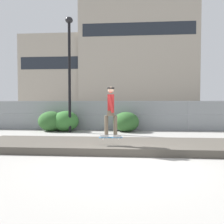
{
  "coord_description": "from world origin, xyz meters",
  "views": [
    {
      "loc": [
        0.13,
        -6.34,
        1.73
      ],
      "look_at": [
        -0.76,
        4.9,
        1.27
      ],
      "focal_mm": 36.15,
      "sensor_mm": 36.0,
      "label": 1
    }
  ],
  "objects_px": {
    "parked_car_near": "(69,115)",
    "shrub_center": "(66,121)",
    "street_lamp": "(69,61)",
    "skateboard": "(111,138)",
    "shrub_left": "(51,121)",
    "skater": "(111,109)",
    "shrub_right": "(126,122)"
  },
  "relations": [
    {
      "from": "parked_car_near",
      "to": "shrub_center",
      "type": "distance_m",
      "value": 3.4
    },
    {
      "from": "street_lamp",
      "to": "skateboard",
      "type": "bearing_deg",
      "value": -61.6
    },
    {
      "from": "skateboard",
      "to": "parked_car_near",
      "type": "relative_size",
      "value": 0.18
    },
    {
      "from": "shrub_left",
      "to": "skateboard",
      "type": "bearing_deg",
      "value": -54.05
    },
    {
      "from": "skater",
      "to": "shrub_left",
      "type": "height_order",
      "value": "skater"
    },
    {
      "from": "skateboard",
      "to": "skater",
      "type": "height_order",
      "value": "skater"
    },
    {
      "from": "shrub_left",
      "to": "shrub_center",
      "type": "bearing_deg",
      "value": 1.35
    },
    {
      "from": "parked_car_near",
      "to": "shrub_center",
      "type": "bearing_deg",
      "value": -77.79
    },
    {
      "from": "street_lamp",
      "to": "parked_car_near",
      "type": "height_order",
      "value": "street_lamp"
    },
    {
      "from": "street_lamp",
      "to": "shrub_left",
      "type": "relative_size",
      "value": 4.22
    },
    {
      "from": "shrub_left",
      "to": "shrub_right",
      "type": "height_order",
      "value": "shrub_left"
    },
    {
      "from": "skateboard",
      "to": "street_lamp",
      "type": "relative_size",
      "value": 0.12
    },
    {
      "from": "street_lamp",
      "to": "shrub_center",
      "type": "height_order",
      "value": "street_lamp"
    },
    {
      "from": "street_lamp",
      "to": "shrub_center",
      "type": "bearing_deg",
      "value": 131.46
    },
    {
      "from": "skateboard",
      "to": "street_lamp",
      "type": "distance_m",
      "value": 7.03
    },
    {
      "from": "skateboard",
      "to": "parked_car_near",
      "type": "distance_m",
      "value": 9.88
    },
    {
      "from": "skateboard",
      "to": "skater",
      "type": "bearing_deg",
      "value": 90.0
    },
    {
      "from": "street_lamp",
      "to": "shrub_right",
      "type": "xyz_separation_m",
      "value": [
        3.29,
        0.48,
        -3.57
      ]
    },
    {
      "from": "skateboard",
      "to": "shrub_left",
      "type": "bearing_deg",
      "value": 125.95
    },
    {
      "from": "skateboard",
      "to": "shrub_right",
      "type": "distance_m",
      "value": 5.79
    },
    {
      "from": "skater",
      "to": "shrub_left",
      "type": "bearing_deg",
      "value": 125.95
    },
    {
      "from": "parked_car_near",
      "to": "shrub_left",
      "type": "distance_m",
      "value": 3.35
    },
    {
      "from": "skater",
      "to": "shrub_right",
      "type": "relative_size",
      "value": 1.12
    },
    {
      "from": "shrub_center",
      "to": "parked_car_near",
      "type": "bearing_deg",
      "value": 102.21
    },
    {
      "from": "skater",
      "to": "street_lamp",
      "type": "xyz_separation_m",
      "value": [
        -2.86,
        5.29,
        2.64
      ]
    },
    {
      "from": "skateboard",
      "to": "street_lamp",
      "type": "bearing_deg",
      "value": 118.4
    },
    {
      "from": "skater",
      "to": "shrub_left",
      "type": "xyz_separation_m",
      "value": [
        -4.14,
        5.7,
        -0.92
      ]
    },
    {
      "from": "skater",
      "to": "shrub_right",
      "type": "height_order",
      "value": "skater"
    },
    {
      "from": "shrub_center",
      "to": "shrub_left",
      "type": "bearing_deg",
      "value": -178.65
    },
    {
      "from": "skater",
      "to": "street_lamp",
      "type": "height_order",
      "value": "street_lamp"
    },
    {
      "from": "parked_car_near",
      "to": "shrub_left",
      "type": "xyz_separation_m",
      "value": [
        -0.18,
        -3.34,
        -0.23
      ]
    },
    {
      "from": "skater",
      "to": "parked_car_near",
      "type": "height_order",
      "value": "skater"
    }
  ]
}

